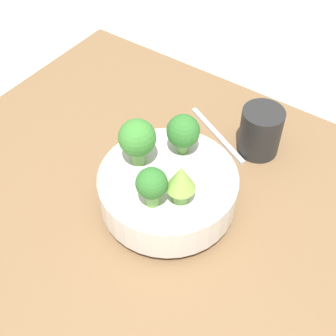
{
  "coord_description": "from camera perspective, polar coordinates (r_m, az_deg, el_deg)",
  "views": [
    {
      "loc": [
        -0.27,
        0.42,
        0.68
      ],
      "look_at": [
        0.01,
        0.01,
        0.14
      ],
      "focal_mm": 50.0,
      "sensor_mm": 36.0,
      "label": 1
    }
  ],
  "objects": [
    {
      "name": "broccoli_floret_back",
      "position": [
        0.68,
        -2.34,
        -1.87
      ],
      "size": [
        0.05,
        0.05,
        0.07
      ],
      "color": "#6BA34C",
      "rests_on": "bowl"
    },
    {
      "name": "ground_plane",
      "position": [
        0.84,
        1.08,
        -6.19
      ],
      "size": [
        6.0,
        6.0,
        0.0
      ],
      "primitive_type": "plane",
      "color": "silver"
    },
    {
      "name": "broccoli_floret_front",
      "position": [
        0.76,
        1.86,
        4.44
      ],
      "size": [
        0.06,
        0.06,
        0.07
      ],
      "color": "#609347",
      "rests_on": "bowl"
    },
    {
      "name": "table",
      "position": [
        0.82,
        1.11,
        -5.32
      ],
      "size": [
        0.95,
        0.7,
        0.04
      ],
      "color": "brown",
      "rests_on": "ground_plane"
    },
    {
      "name": "cup",
      "position": [
        0.88,
        11.2,
        4.42
      ],
      "size": [
        0.08,
        0.08,
        0.09
      ],
      "color": "black",
      "rests_on": "table"
    },
    {
      "name": "broccoli_floret_right",
      "position": [
        0.73,
        -3.78,
        3.53
      ],
      "size": [
        0.06,
        0.06,
        0.08
      ],
      "color": "#609347",
      "rests_on": "bowl"
    },
    {
      "name": "bowl",
      "position": [
        0.77,
        -0.0,
        -2.62
      ],
      "size": [
        0.23,
        0.23,
        0.08
      ],
      "color": "silver",
      "rests_on": "table"
    },
    {
      "name": "romanesco_piece_far",
      "position": [
        0.68,
        1.59,
        -1.5
      ],
      "size": [
        0.04,
        0.04,
        0.07
      ],
      "color": "#6BA34C",
      "rests_on": "bowl"
    },
    {
      "name": "fork",
      "position": [
        0.92,
        5.99,
        4.07
      ],
      "size": [
        0.16,
        0.08,
        0.01
      ],
      "color": "#B2B2B7",
      "rests_on": "table"
    }
  ]
}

